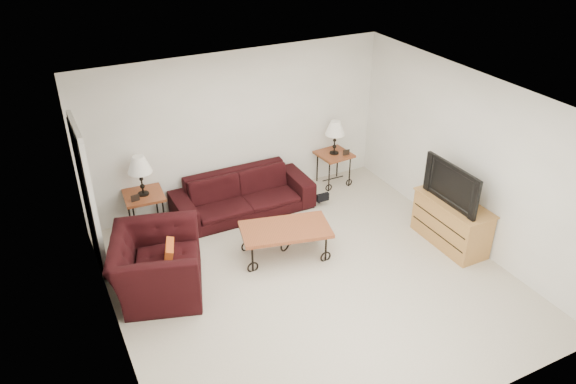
% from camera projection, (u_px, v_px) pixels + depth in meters
% --- Properties ---
extents(ground, '(5.00, 5.00, 0.00)m').
position_uv_depth(ground, '(311.00, 279.00, 7.46)').
color(ground, beige).
rests_on(ground, ground).
extents(wall_back, '(5.00, 0.02, 2.50)m').
position_uv_depth(wall_back, '(237.00, 128.00, 8.78)').
color(wall_back, white).
rests_on(wall_back, ground).
extents(wall_front, '(5.00, 0.02, 2.50)m').
position_uv_depth(wall_front, '(450.00, 327.00, 4.90)').
color(wall_front, white).
rests_on(wall_front, ground).
extents(wall_left, '(0.02, 5.00, 2.50)m').
position_uv_depth(wall_left, '(107.00, 253.00, 5.86)').
color(wall_left, white).
rests_on(wall_left, ground).
extents(wall_right, '(0.02, 5.00, 2.50)m').
position_uv_depth(wall_right, '(468.00, 159.00, 7.82)').
color(wall_right, white).
rests_on(wall_right, ground).
extents(ceiling, '(5.00, 5.00, 0.00)m').
position_uv_depth(ceiling, '(316.00, 103.00, 6.22)').
color(ceiling, white).
rests_on(ceiling, wall_back).
extents(doorway, '(0.08, 0.94, 2.04)m').
position_uv_depth(doorway, '(88.00, 200.00, 7.27)').
color(doorway, black).
rests_on(doorway, ground).
extents(sofa, '(2.22, 0.87, 0.65)m').
position_uv_depth(sofa, '(243.00, 194.00, 8.81)').
color(sofa, black).
rests_on(sofa, ground).
extents(side_table_left, '(0.61, 0.61, 0.62)m').
position_uv_depth(side_table_left, '(146.00, 212.00, 8.37)').
color(side_table_left, brown).
rests_on(side_table_left, ground).
extents(side_table_right, '(0.58, 0.58, 0.59)m').
position_uv_depth(side_table_right, '(333.00, 169.00, 9.66)').
color(side_table_right, brown).
rests_on(side_table_right, ground).
extents(lamp_left, '(0.38, 0.38, 0.62)m').
position_uv_depth(lamp_left, '(141.00, 176.00, 8.06)').
color(lamp_left, black).
rests_on(lamp_left, side_table_left).
extents(lamp_right, '(0.36, 0.36, 0.59)m').
position_uv_depth(lamp_right, '(335.00, 138.00, 9.37)').
color(lamp_right, black).
rests_on(lamp_right, side_table_right).
extents(photo_frame_left, '(0.13, 0.03, 0.10)m').
position_uv_depth(photo_frame_left, '(135.00, 198.00, 8.02)').
color(photo_frame_left, black).
rests_on(photo_frame_left, side_table_left).
extents(photo_frame_right, '(0.12, 0.03, 0.10)m').
position_uv_depth(photo_frame_right, '(346.00, 152.00, 9.43)').
color(photo_frame_right, black).
rests_on(photo_frame_right, side_table_right).
extents(coffee_table, '(1.36, 0.94, 0.46)m').
position_uv_depth(coffee_table, '(285.00, 242.00, 7.82)').
color(coffee_table, brown).
rests_on(coffee_table, ground).
extents(armchair, '(1.41, 1.51, 0.81)m').
position_uv_depth(armchair, '(157.00, 265.00, 7.07)').
color(armchair, black).
rests_on(armchair, ground).
extents(throw_pillow, '(0.20, 0.38, 0.37)m').
position_uv_depth(throw_pillow, '(168.00, 256.00, 7.03)').
color(throw_pillow, '#CF611A').
rests_on(throw_pillow, armchair).
extents(tv_stand, '(0.49, 1.17, 0.70)m').
position_uv_depth(tv_stand, '(451.00, 223.00, 8.04)').
color(tv_stand, '#C08447').
rests_on(tv_stand, ground).
extents(television, '(0.14, 1.05, 0.60)m').
position_uv_depth(television, '(457.00, 183.00, 7.71)').
color(television, black).
rests_on(television, tv_stand).
extents(backpack, '(0.35, 0.29, 0.42)m').
position_uv_depth(backpack, '(320.00, 192.00, 9.11)').
color(backpack, black).
rests_on(backpack, ground).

